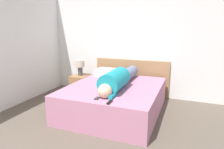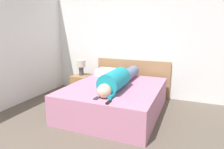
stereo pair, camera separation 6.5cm
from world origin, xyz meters
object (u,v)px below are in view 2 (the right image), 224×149
(bed, at_px, (115,99))
(pillow_near_headboard, at_px, (109,73))
(cell_phone, at_px, (97,98))
(table_lamp, at_px, (81,65))
(tv_remote, at_px, (109,102))
(person_lying, at_px, (119,79))
(nightstand, at_px, (82,85))

(bed, bearing_deg, pillow_near_headboard, 121.11)
(bed, bearing_deg, cell_phone, -90.20)
(bed, relative_size, table_lamp, 5.26)
(pillow_near_headboard, distance_m, cell_phone, 1.52)
(pillow_near_headboard, bearing_deg, tv_remote, -67.00)
(bed, bearing_deg, person_lying, -33.64)
(person_lying, bearing_deg, nightstand, 149.63)
(bed, relative_size, person_lying, 1.13)
(cell_phone, bearing_deg, pillow_near_headboard, 105.88)
(nightstand, bearing_deg, table_lamp, -90.00)
(bed, xyz_separation_m, table_lamp, (-1.13, 0.65, 0.46))
(table_lamp, xyz_separation_m, tv_remote, (1.37, -1.52, -0.19))
(nightstand, relative_size, pillow_near_headboard, 0.89)
(bed, bearing_deg, tv_remote, -74.26)
(table_lamp, height_order, tv_remote, table_lamp)
(nightstand, xyz_separation_m, table_lamp, (0.00, -0.00, 0.48))
(bed, xyz_separation_m, cell_phone, (-0.00, -0.77, 0.27))
(pillow_near_headboard, bearing_deg, cell_phone, -74.12)
(table_lamp, bearing_deg, pillow_near_headboard, 3.03)
(person_lying, relative_size, tv_remote, 11.59)
(nightstand, bearing_deg, person_lying, -30.37)
(bed, xyz_separation_m, nightstand, (-1.13, 0.65, -0.02))
(tv_remote, bearing_deg, nightstand, 132.07)
(nightstand, height_order, cell_phone, cell_phone)
(table_lamp, distance_m, tv_remote, 2.06)
(table_lamp, distance_m, person_lying, 1.42)
(table_lamp, distance_m, pillow_near_headboard, 0.72)
(cell_phone, bearing_deg, table_lamp, 128.42)
(bed, relative_size, tv_remote, 13.05)
(bed, xyz_separation_m, pillow_near_headboard, (-0.42, 0.69, 0.34))
(nightstand, height_order, pillow_near_headboard, pillow_near_headboard)
(person_lying, distance_m, tv_remote, 0.83)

